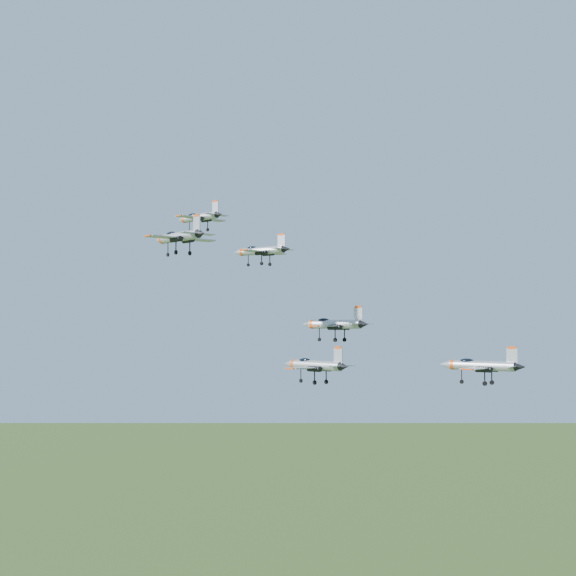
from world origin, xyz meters
The scene contains 6 objects.
jet_lead centered at (-22.76, 7.75, 142.24)m, with size 12.71×10.61×3.40m.
jet_left_high centered at (-1.75, -0.76, 134.18)m, with size 11.81×9.71×3.16m.
jet_right_high centered at (-8.36, -12.97, 135.79)m, with size 13.82×11.70×3.74m.
jet_left_low centered at (8.48, 5.18, 122.29)m, with size 13.52×11.23×3.61m.
jet_right_low centered at (12.85, -6.93, 116.39)m, with size 13.01×10.95×3.50m.
jet_trail centered at (36.07, -2.34, 116.80)m, with size 12.23×10.08×3.27m.
Camera 1 is at (77.13, -103.42, 122.10)m, focal length 50.00 mm.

